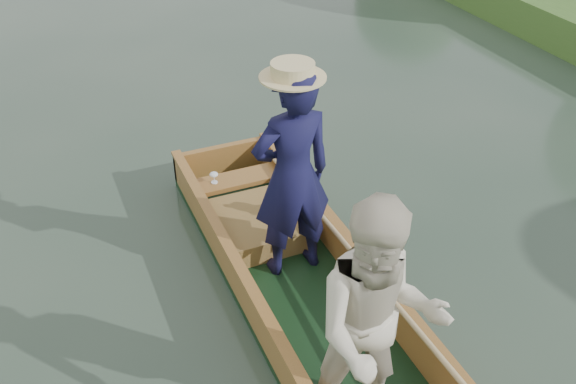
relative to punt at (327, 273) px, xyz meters
name	(u,v)px	position (x,y,z in m)	size (l,w,h in m)	color
ground	(316,321)	(0.03, 0.23, -0.74)	(120.00, 120.00, 0.00)	#283D30
punt	(327,273)	(0.00, 0.00, 0.00)	(1.22, 5.00, 2.05)	black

